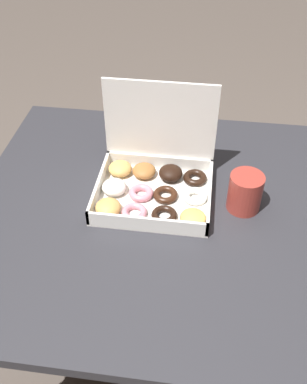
{
  "coord_description": "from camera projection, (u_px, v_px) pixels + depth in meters",
  "views": [
    {
      "loc": [
        0.11,
        -0.87,
        1.56
      ],
      "look_at": [
        -0.02,
        0.05,
        0.74
      ],
      "focal_mm": 42.0,
      "sensor_mm": 36.0,
      "label": 1
    }
  ],
  "objects": [
    {
      "name": "ground_plane",
      "position": [
        156.0,
        346.0,
        1.69
      ],
      "size": [
        8.0,
        8.0,
        0.0
      ],
      "primitive_type": "plane",
      "color": "#564C44"
    },
    {
      "name": "dining_table",
      "position": [
        157.0,
        234.0,
        1.28
      ],
      "size": [
        1.03,
        0.95,
        0.72
      ],
      "color": "#2D2D33",
      "rests_on": "ground_plane"
    },
    {
      "name": "donut_box",
      "position": [
        153.0,
        177.0,
        1.24
      ],
      "size": [
        0.31,
        0.27,
        0.28
      ],
      "color": "silver",
      "rests_on": "dining_table"
    },
    {
      "name": "coffee_mug",
      "position": [
        245.0,
        192.0,
        1.19
      ],
      "size": [
        0.09,
        0.09,
        0.11
      ],
      "color": "#A3382D",
      "rests_on": "dining_table"
    }
  ]
}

